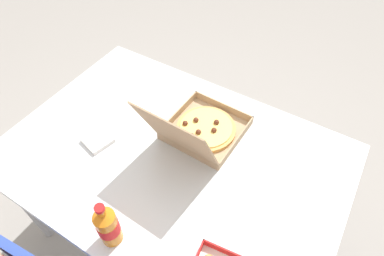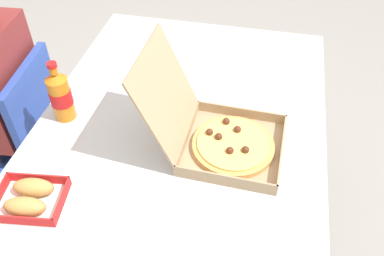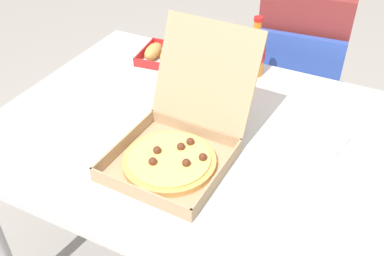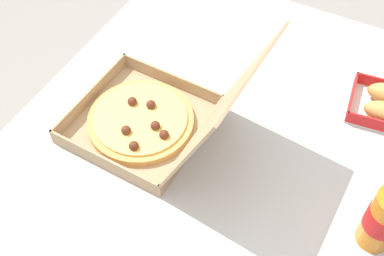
# 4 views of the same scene
# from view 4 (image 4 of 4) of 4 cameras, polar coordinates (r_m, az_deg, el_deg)

# --- Properties ---
(dining_table) EXTENTS (1.40, 0.97, 0.74)m
(dining_table) POSITION_cam_4_polar(r_m,az_deg,el_deg) (1.19, 0.78, -6.90)
(dining_table) COLOR silver
(dining_table) RESTS_ON ground_plane
(pizza_box_open) EXTENTS (0.32, 0.45, 0.33)m
(pizza_box_open) POSITION_cam_4_polar(r_m,az_deg,el_deg) (1.17, -4.52, 1.09)
(pizza_box_open) COLOR tan
(pizza_box_open) RESTS_ON dining_table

